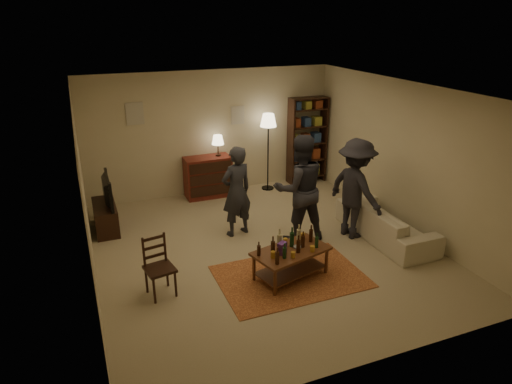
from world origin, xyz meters
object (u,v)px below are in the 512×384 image
bookshelf (307,140)px  person_left (236,192)px  tv_stand (105,210)px  person_right (299,189)px  dining_chair (158,264)px  coffee_table (290,253)px  person_by_sofa (355,189)px  floor_lamp (268,126)px  sofa (386,222)px  dresser (208,176)px

bookshelf → person_left: bookshelf is taller
tv_stand → person_right: size_ratio=0.55×
dining_chair → person_right: (2.63, 0.81, 0.49)m
coffee_table → person_by_sofa: bearing=27.6°
person_left → floor_lamp: bearing=-141.4°
dining_chair → person_right: person_right is taller
person_left → person_by_sofa: 2.10m
sofa → person_by_sofa: 0.84m
floor_lamp → person_right: bearing=-100.8°
dresser → person_right: (0.91, -2.57, 0.48)m
dining_chair → person_left: size_ratio=0.54×
floor_lamp → person_right: person_right is taller
sofa → person_by_sofa: size_ratio=1.15×
bookshelf → sofa: bookshelf is taller
tv_stand → person_right: person_right is taller
person_left → dining_chair: bearing=24.8°
tv_stand → person_by_sofa: size_ratio=0.59×
floor_lamp → person_left: bearing=-126.6°
person_right → tv_stand: bearing=-22.0°
coffee_table → bookshelf: 4.41m
dining_chair → bookshelf: (4.15, 3.44, 0.56)m
dining_chair → tv_stand: tv_stand is taller
dining_chair → floor_lamp: floor_lamp is taller
floor_lamp → dining_chair: bearing=-133.2°
tv_stand → floor_lamp: size_ratio=0.61×
sofa → person_right: person_right is taller
person_right → person_by_sofa: 1.01m
dresser → person_by_sofa: size_ratio=0.75×
coffee_table → person_right: (0.70, 1.12, 0.55)m
tv_stand → person_by_sofa: person_by_sofa is taller
dining_chair → bookshelf: bearing=29.1°
dining_chair → person_right: bearing=6.6°
bookshelf → sofa: (-0.05, -3.18, -0.73)m
coffee_table → floor_lamp: size_ratio=0.72×
tv_stand → bookshelf: bookshelf is taller
person_by_sofa → person_right: bearing=63.9°
floor_lamp → sofa: floor_lamp is taller
coffee_table → bookshelf: bearing=59.4°
coffee_table → person_left: (-0.26, 1.70, 0.42)m
dining_chair → floor_lamp: bearing=36.3°
bookshelf → floor_lamp: (-1.05, -0.13, 0.45)m
dresser → person_by_sofa: (1.89, -2.81, 0.43)m
floor_lamp → dresser: bearing=177.4°
dining_chair → tv_stand: (-0.54, 2.46, -0.09)m
tv_stand → person_left: person_left is taller
dresser → sofa: bearing=-52.5°
coffee_table → dresser: (-0.22, 3.69, 0.06)m
coffee_table → bookshelf: bookshelf is taller
dresser → person_left: 2.02m
floor_lamp → bookshelf: bearing=7.1°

